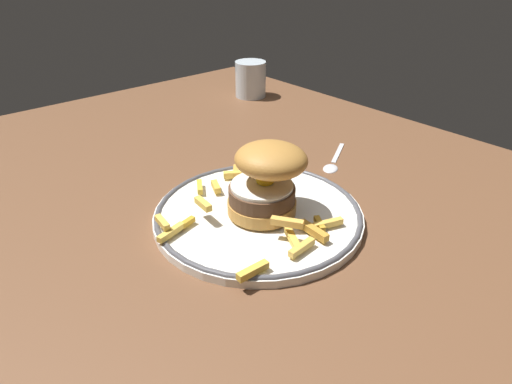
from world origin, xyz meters
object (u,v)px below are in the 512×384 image
at_px(water_glass, 251,82).
at_px(spoon, 332,164).
at_px(burger, 268,178).
at_px(dinner_plate, 256,215).

bearing_deg(water_glass, spoon, -20.79).
bearing_deg(water_glass, burger, -38.21).
relative_size(burger, spoon, 0.99).
xyz_separation_m(burger, water_glass, (-0.46, 0.36, -0.03)).
bearing_deg(spoon, dinner_plate, -79.10).
height_order(dinner_plate, spoon, dinner_plate).
bearing_deg(dinner_plate, water_glass, 140.12).
distance_m(burger, water_glass, 0.58).
bearing_deg(burger, spoon, 104.58).
xyz_separation_m(water_glass, spoon, (0.40, -0.15, -0.03)).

